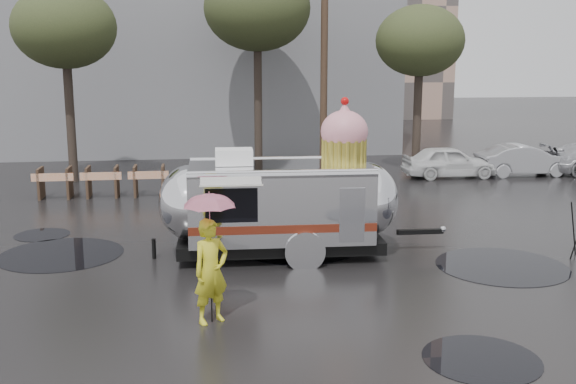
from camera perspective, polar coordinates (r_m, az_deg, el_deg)
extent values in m
plane|color=black|center=(13.24, 3.25, -8.59)|extent=(120.00, 120.00, 0.00)
cylinder|color=black|center=(16.22, 0.81, -4.76)|extent=(2.83, 2.83, 0.01)
cylinder|color=black|center=(15.59, 17.64, -5.98)|extent=(2.86, 2.86, 0.01)
cylinder|color=black|center=(16.59, -18.66, -5.01)|extent=(2.85, 2.85, 0.01)
cylinder|color=black|center=(10.95, 16.06, -13.43)|extent=(1.79, 1.79, 0.01)
cylinder|color=black|center=(17.89, -4.39, -3.24)|extent=(2.46, 2.46, 0.01)
cylinder|color=black|center=(18.51, -20.10, -3.42)|extent=(1.39, 1.39, 0.01)
cube|color=slate|center=(36.31, -10.39, 14.37)|extent=(22.00, 12.00, 13.00)
cylinder|color=#473323|center=(26.66, 3.08, 11.36)|extent=(0.28, 0.28, 9.00)
cylinder|color=#382D26|center=(25.69, -18.03, 7.30)|extent=(0.32, 0.32, 5.85)
ellipsoid|color=#2E371D|center=(25.66, -18.40, 13.10)|extent=(3.64, 3.64, 2.86)
cylinder|color=#382D26|center=(27.34, -2.56, 9.01)|extent=(0.32, 0.32, 6.75)
ellipsoid|color=#2E371D|center=(27.38, -2.62, 15.29)|extent=(4.20, 4.20, 3.30)
cylinder|color=#382D26|center=(26.62, 10.92, 7.29)|extent=(0.32, 0.32, 5.40)
ellipsoid|color=#2E371D|center=(26.57, 11.12, 12.46)|extent=(3.36, 3.36, 2.64)
cube|color=#473323|center=(23.16, -20.19, 0.71)|extent=(0.08, 0.80, 1.00)
cube|color=#473323|center=(22.97, -18.01, 0.77)|extent=(0.08, 0.80, 1.00)
cube|color=#E5590C|center=(22.65, -19.33, 1.19)|extent=(1.30, 0.04, 0.25)
cube|color=#473323|center=(22.87, -16.53, 0.82)|extent=(0.08, 0.80, 1.00)
cube|color=#473323|center=(22.74, -14.29, 0.88)|extent=(0.08, 0.80, 1.00)
cube|color=#E5590C|center=(22.39, -15.58, 1.30)|extent=(1.30, 0.04, 0.25)
cube|color=#473323|center=(22.68, -12.79, 0.92)|extent=(0.08, 0.80, 1.00)
cube|color=#473323|center=(22.61, -10.52, 0.98)|extent=(0.08, 0.80, 1.00)
cube|color=#E5590C|center=(22.22, -11.75, 1.41)|extent=(1.30, 0.04, 0.25)
imported|color=silver|center=(26.24, 13.51, 2.73)|extent=(4.00, 1.80, 1.40)
imported|color=#B2B2B7|center=(27.45, 19.38, 2.77)|extent=(4.00, 1.80, 1.40)
cube|color=silver|center=(15.38, -0.74, -0.70)|extent=(4.13, 2.25, 1.67)
ellipsoid|color=silver|center=(15.69, 6.69, -0.53)|extent=(1.45, 2.17, 1.67)
ellipsoid|color=silver|center=(15.34, -8.34, -0.85)|extent=(1.45, 2.17, 1.67)
cube|color=black|center=(15.61, -0.73, -4.18)|extent=(4.68, 1.98, 0.28)
cylinder|color=black|center=(14.75, 1.40, -5.13)|extent=(0.65, 0.22, 0.65)
cylinder|color=black|center=(16.57, 0.57, -3.26)|extent=(0.65, 0.22, 0.65)
cylinder|color=silver|center=(14.61, 1.46, -5.10)|extent=(0.89, 0.12, 0.89)
cube|color=black|center=(16.20, 11.11, -3.31)|extent=(1.11, 0.14, 0.11)
sphere|color=silver|center=(16.36, 12.98, -3.08)|extent=(0.15, 0.15, 0.15)
cylinder|color=black|center=(15.66, -11.28, -4.72)|extent=(0.10, 0.10, 0.46)
cube|color=#591C0F|center=(14.45, -0.36, -3.19)|extent=(4.07, 0.15, 0.19)
cube|color=#591C0F|center=(16.50, -1.06, -1.34)|extent=(4.07, 0.15, 0.19)
cube|color=black|center=(14.24, -4.81, -1.15)|extent=(1.11, 0.06, 0.74)
cube|color=beige|center=(13.93, -4.83, 0.51)|extent=(1.31, 0.50, 0.13)
cube|color=silver|center=(14.58, 5.45, -1.98)|extent=(0.56, 0.05, 1.20)
cube|color=white|center=(15.14, -4.59, 2.99)|extent=(0.85, 0.63, 0.35)
cylinder|color=#DCC648|center=(15.39, 4.76, 3.47)|extent=(0.99, 0.99, 0.56)
ellipsoid|color=pink|center=(15.33, 4.79, 5.12)|extent=(1.10, 1.10, 0.96)
cone|color=pink|center=(15.29, 4.82, 6.91)|extent=(0.48, 0.48, 0.37)
sphere|color=red|center=(15.27, 4.83, 7.67)|extent=(0.19, 0.19, 0.19)
imported|color=gold|center=(11.67, -6.54, -6.68)|extent=(0.79, 0.72, 1.83)
imported|color=pink|center=(11.39, -6.66, -1.84)|extent=(1.11, 1.11, 0.76)
cylinder|color=black|center=(11.69, -6.53, -7.10)|extent=(0.02, 0.02, 1.65)
cylinder|color=black|center=(16.83, 23.01, -2.87)|extent=(0.29, 0.11, 1.29)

